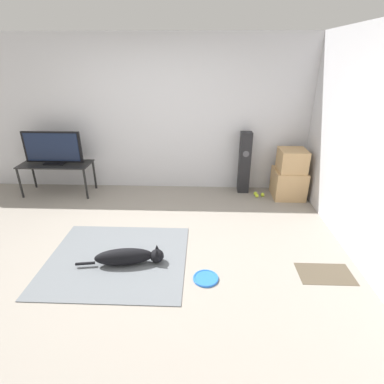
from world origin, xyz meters
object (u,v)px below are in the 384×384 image
Objects in this scene: cardboard_box_lower at (288,183)px; tennis_ball_near_speaker at (255,194)px; floor_speaker at (245,163)px; dog at (129,257)px; cardboard_box_upper at (292,160)px; frisbee at (206,278)px; tennis_ball_by_boxes at (262,195)px; tennis_ball_loose_on_carpet at (257,196)px; tv_stand at (56,167)px; tv at (53,148)px.

cardboard_box_lower is 0.57m from tennis_ball_near_speaker.
dog is at bearing -125.78° from floor_speaker.
dog is 2.26× the size of cardboard_box_upper.
frisbee is 4.18× the size of tennis_ball_by_boxes.
tennis_ball_by_boxes reaches higher than frisbee.
dog is 14.97× the size of tennis_ball_by_boxes.
frisbee is 4.18× the size of tennis_ball_loose_on_carpet.
tennis_ball_by_boxes and tennis_ball_near_speaker have the same top height.
floor_speaker is at bearing 3.47° from tv_stand.
frisbee is 0.53× the size of cardboard_box_lower.
tennis_ball_loose_on_carpet is (0.01, -0.08, 0.00)m from tennis_ball_near_speaker.
floor_speaker is at bearing 164.90° from cardboard_box_upper.
tennis_ball_loose_on_carpet is (-0.53, -0.05, -0.62)m from cardboard_box_upper.
tennis_ball_by_boxes is at bearing 46.00° from dog.
tennis_ball_near_speaker is (-0.53, 0.01, -0.20)m from cardboard_box_lower.
tv_stand is 1.21× the size of tv.
dog is at bearing -49.39° from tv.
cardboard_box_lower is 1.19× the size of cardboard_box_upper.
cardboard_box_upper is at bearing 56.90° from frisbee.
tennis_ball_by_boxes is 1.00× the size of tennis_ball_loose_on_carpet.
floor_speaker reaches higher than tennis_ball_loose_on_carpet.
cardboard_box_lower is 3.95m from tv_stand.
tennis_ball_loose_on_carpet is at bearing -174.17° from cardboard_box_upper.
tennis_ball_by_boxes is (-0.42, -0.03, -0.20)m from cardboard_box_lower.
cardboard_box_upper reaches higher than cardboard_box_lower.
cardboard_box_upper is at bearing -2.89° from tennis_ball_near_speaker.
frisbee is 2.59m from cardboard_box_lower.
tv reaches higher than tv_stand.
dog is at bearing -139.37° from cardboard_box_lower.
cardboard_box_lower is at bearing 57.18° from frisbee.
cardboard_box_upper is 0.41× the size of floor_speaker.
cardboard_box_upper is 6.63× the size of tennis_ball_loose_on_carpet.
dog is 14.97× the size of tennis_ball_loose_on_carpet.
tennis_ball_near_speaker is (0.87, 2.18, 0.02)m from frisbee.
tv reaches higher than tennis_ball_by_boxes.
tv_stand is 17.73× the size of tennis_ball_near_speaker.
cardboard_box_lower is at bearing 40.63° from dog.
tv_stand is 3.44m from tennis_ball_near_speaker.
frisbee is at bearing -123.10° from cardboard_box_upper.
tennis_ball_near_speaker is (3.41, 0.02, -0.45)m from tv_stand.
frisbee is at bearing -105.72° from floor_speaker.
cardboard_box_lower is (2.28, 1.95, 0.13)m from dog.
tv_stand is 3.55m from tennis_ball_by_boxes.
tennis_ball_near_speaker is at bearing 177.11° from cardboard_box_upper.
cardboard_box_upper is at bearing 1.94° from tennis_ball_by_boxes.
floor_speaker is 0.91× the size of tv_stand.
cardboard_box_upper reaches higher than tennis_ball_near_speaker.
tv is 3.50m from tennis_ball_near_speaker.
tv_stand is 0.33m from tv.
cardboard_box_upper is at bearing 5.83° from tennis_ball_loose_on_carpet.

